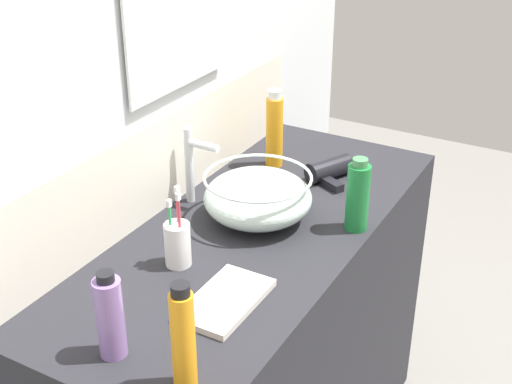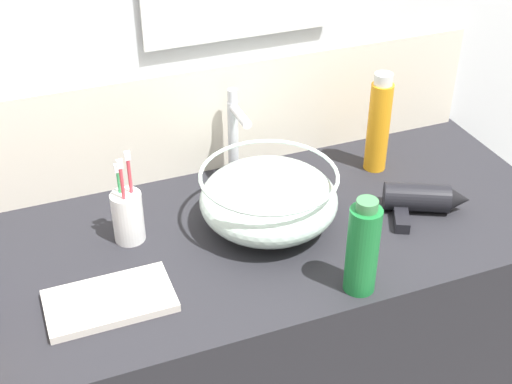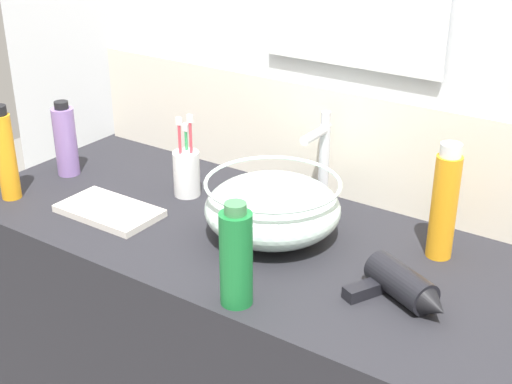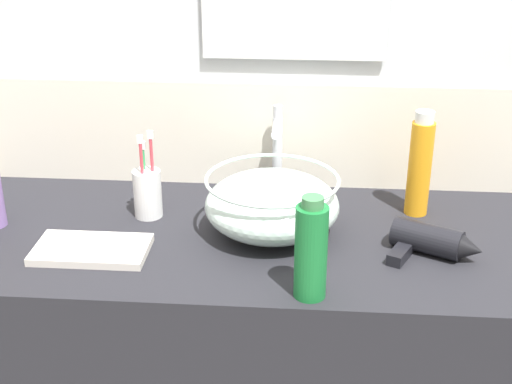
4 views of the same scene
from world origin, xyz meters
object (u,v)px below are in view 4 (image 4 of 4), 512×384
Objects in this scene: faucet at (277,145)px; toothbrush_cup at (148,192)px; hand_towel at (92,250)px; lotion_bottle at (311,250)px; spray_bottle at (420,165)px; glass_bowl_sink at (272,204)px; hair_drier at (432,241)px.

toothbrush_cup is at bearing -153.06° from faucet.
faucet reaches higher than toothbrush_cup.
hand_towel is at bearing -113.78° from toothbrush_cup.
faucet is 0.46m from lotion_bottle.
toothbrush_cup is 1.02× the size of lotion_bottle.
hand_towel is (-0.08, -0.18, -0.05)m from toothbrush_cup.
toothbrush_cup is 0.87× the size of hand_towel.
faucet is at bearing 165.82° from spray_bottle.
faucet is 1.08× the size of toothbrush_cup.
hand_towel is (-0.68, -0.24, -0.11)m from spray_bottle.
toothbrush_cup reaches higher than lotion_bottle.
spray_bottle is 1.21× the size of lotion_bottle.
hair_drier is at bearing -12.29° from glass_bowl_sink.
spray_bottle reaches higher than hand_towel.
spray_bottle reaches higher than hair_drier.
spray_bottle is (-0.01, 0.19, 0.09)m from hair_drier.
faucet is at bearing 90.00° from glass_bowl_sink.
lotion_bottle reaches higher than glass_bowl_sink.
toothbrush_cup is at bearing 66.22° from hand_towel.
hand_towel is (-0.36, -0.12, -0.06)m from glass_bowl_sink.
spray_bottle is at bearing 19.54° from hand_towel.
hand_towel is at bearing -138.16° from faucet.
toothbrush_cup is at bearing 140.15° from lotion_bottle.
hair_drier is at bearing 35.26° from lotion_bottle.
spray_bottle is at bearing 57.05° from lotion_bottle.
faucet is 0.33m from spray_bottle.
hair_drier is 0.31m from lotion_bottle.
faucet reaches higher than hand_towel.
toothbrush_cup reaches higher than hair_drier.
hair_drier is 0.63m from toothbrush_cup.
toothbrush_cup is 0.20m from hand_towel.
glass_bowl_sink is at bearing -11.99° from toothbrush_cup.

